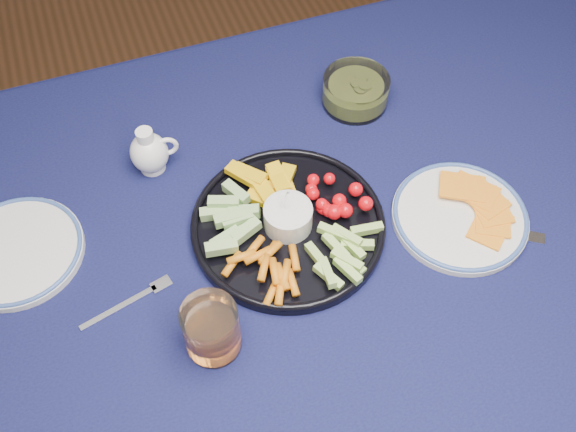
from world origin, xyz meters
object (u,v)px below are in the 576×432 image
object	(u,v)px
juice_tumbler	(212,331)
side_plate_extra	(17,251)
crudite_platter	(287,223)
pickle_bowl	(355,92)
creamer_pitcher	(150,152)
dining_table	(325,248)
cheese_plate	(460,215)

from	to	relation	value
juice_tumbler	side_plate_extra	distance (m)	0.38
crudite_platter	pickle_bowl	size ratio (longest dim) A/B	2.55
juice_tumbler	creamer_pitcher	bearing A→B (deg)	91.14
juice_tumbler	dining_table	bearing A→B (deg)	31.33
dining_table	cheese_plate	size ratio (longest dim) A/B	7.03
cheese_plate	juice_tumbler	distance (m)	0.48
side_plate_extra	cheese_plate	bearing A→B (deg)	-14.59
pickle_bowl	juice_tumbler	distance (m)	0.58
crudite_platter	dining_table	bearing A→B (deg)	-7.01
pickle_bowl	juice_tumbler	size ratio (longest dim) A/B	1.30
cheese_plate	side_plate_extra	world-z (taller)	cheese_plate
juice_tumbler	side_plate_extra	xyz separation A→B (m)	(-0.27, 0.27, -0.03)
pickle_bowl	crudite_platter	bearing A→B (deg)	-133.72
creamer_pitcher	side_plate_extra	bearing A→B (deg)	-157.17
crudite_platter	pickle_bowl	distance (m)	0.34
pickle_bowl	cheese_plate	bearing A→B (deg)	-80.04
dining_table	side_plate_extra	bearing A→B (deg)	167.19
cheese_plate	side_plate_extra	bearing A→B (deg)	165.41
dining_table	side_plate_extra	distance (m)	0.54
side_plate_extra	juice_tumbler	bearing A→B (deg)	-45.38
creamer_pitcher	side_plate_extra	xyz separation A→B (m)	(-0.26, -0.11, -0.03)
cheese_plate	side_plate_extra	distance (m)	0.76
dining_table	crudite_platter	size ratio (longest dim) A/B	4.97
cheese_plate	side_plate_extra	size ratio (longest dim) A/B	1.07
juice_tumbler	side_plate_extra	size ratio (longest dim) A/B	0.45
cheese_plate	crudite_platter	bearing A→B (deg)	164.14
creamer_pitcher	pickle_bowl	distance (m)	0.42
pickle_bowl	side_plate_extra	size ratio (longest dim) A/B	0.59
pickle_bowl	side_plate_extra	distance (m)	0.69
dining_table	crudite_platter	xyz separation A→B (m)	(-0.07, 0.01, 0.11)
dining_table	creamer_pitcher	bearing A→B (deg)	138.72
crudite_platter	juice_tumbler	xyz separation A→B (m)	(-0.18, -0.16, 0.02)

